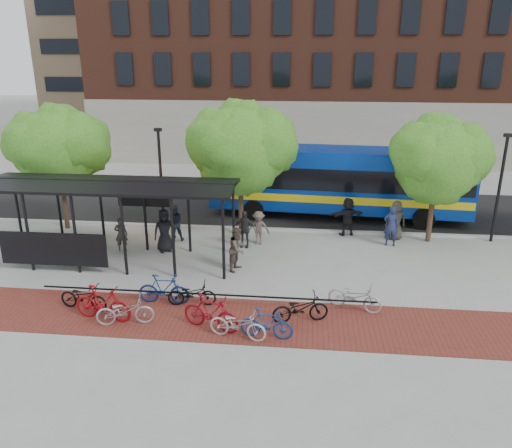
# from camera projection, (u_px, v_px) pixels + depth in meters

# --- Properties ---
(ground) EXTENTS (160.00, 160.00, 0.00)m
(ground) POSITION_uv_depth(u_px,v_px,m) (300.00, 263.00, 21.34)
(ground) COLOR #9E9E99
(ground) RESTS_ON ground
(asphalt_street) EXTENTS (160.00, 8.00, 0.01)m
(asphalt_street) POSITION_uv_depth(u_px,v_px,m) (303.00, 208.00, 28.85)
(asphalt_street) COLOR black
(asphalt_street) RESTS_ON ground
(curb) EXTENTS (160.00, 0.25, 0.12)m
(curb) POSITION_uv_depth(u_px,v_px,m) (302.00, 230.00, 25.07)
(curb) COLOR #B7B7B2
(curb) RESTS_ON ground
(brick_strip) EXTENTS (24.00, 3.00, 0.01)m
(brick_strip) POSITION_uv_depth(u_px,v_px,m) (238.00, 320.00, 16.83)
(brick_strip) COLOR maroon
(brick_strip) RESTS_ON ground
(bike_rack_rail) EXTENTS (12.00, 0.05, 0.95)m
(bike_rack_rail) POSITION_uv_depth(u_px,v_px,m) (206.00, 305.00, 17.81)
(bike_rack_rail) COLOR black
(bike_rack_rail) RESTS_ON ground
(building_brick) EXTENTS (55.00, 14.00, 20.00)m
(building_brick) POSITION_uv_depth(u_px,v_px,m) (431.00, 33.00, 41.49)
(building_brick) COLOR brown
(building_brick) RESTS_ON ground
(bus_shelter) EXTENTS (10.60, 3.07, 3.60)m
(bus_shelter) POSITION_uv_depth(u_px,v_px,m) (106.00, 193.00, 20.70)
(bus_shelter) COLOR black
(bus_shelter) RESTS_ON ground
(tree_a) EXTENTS (4.90, 4.00, 6.18)m
(tree_a) POSITION_uv_depth(u_px,v_px,m) (59.00, 146.00, 24.26)
(tree_a) COLOR #382619
(tree_a) RESTS_ON ground
(tree_b) EXTENTS (5.15, 4.20, 6.47)m
(tree_b) POSITION_uv_depth(u_px,v_px,m) (242.00, 145.00, 23.30)
(tree_b) COLOR #382619
(tree_b) RESTS_ON ground
(tree_c) EXTENTS (4.66, 3.80, 5.92)m
(tree_c) POSITION_uv_depth(u_px,v_px,m) (439.00, 157.00, 22.55)
(tree_c) COLOR #382619
(tree_c) RESTS_ON ground
(lamp_post_left) EXTENTS (0.35, 0.20, 5.12)m
(lamp_post_left) POSITION_uv_depth(u_px,v_px,m) (161.00, 177.00, 24.50)
(lamp_post_left) COLOR black
(lamp_post_left) RESTS_ON ground
(lamp_post_right) EXTENTS (0.35, 0.20, 5.12)m
(lamp_post_right) POSITION_uv_depth(u_px,v_px,m) (500.00, 185.00, 22.93)
(lamp_post_right) COLOR black
(lamp_post_right) RESTS_ON ground
(bus) EXTENTS (13.87, 3.96, 3.70)m
(bus) POSITION_uv_depth(u_px,v_px,m) (338.00, 178.00, 26.83)
(bus) COLOR #082F95
(bus) RESTS_ON ground
(bike_0) EXTENTS (1.90, 0.94, 0.95)m
(bike_0) POSITION_uv_depth(u_px,v_px,m) (83.00, 297.00, 17.40)
(bike_0) COLOR black
(bike_0) RESTS_ON ground
(bike_1) EXTENTS (2.14, 0.92, 1.24)m
(bike_1) POSITION_uv_depth(u_px,v_px,m) (103.00, 303.00, 16.67)
(bike_1) COLOR #A10E14
(bike_1) RESTS_ON ground
(bike_2) EXTENTS (2.00, 1.07, 1.00)m
(bike_2) POSITION_uv_depth(u_px,v_px,m) (125.00, 311.00, 16.43)
(bike_2) COLOR #98999B
(bike_2) RESTS_ON ground
(bike_3) EXTENTS (1.86, 0.55, 1.11)m
(bike_3) POSITION_uv_depth(u_px,v_px,m) (164.00, 289.00, 17.79)
(bike_3) COLOR navy
(bike_3) RESTS_ON ground
(bike_4) EXTENTS (1.77, 0.78, 0.90)m
(bike_4) POSITION_uv_depth(u_px,v_px,m) (192.00, 294.00, 17.69)
(bike_4) COLOR black
(bike_4) RESTS_ON ground
(bike_5) EXTENTS (2.08, 1.17, 1.21)m
(bike_5) POSITION_uv_depth(u_px,v_px,m) (211.00, 313.00, 16.09)
(bike_5) COLOR maroon
(bike_5) RESTS_ON ground
(bike_6) EXTENTS (1.98, 1.04, 0.99)m
(bike_6) POSITION_uv_depth(u_px,v_px,m) (238.00, 324.00, 15.63)
(bike_6) COLOR #B2B2B5
(bike_6) RESTS_ON ground
(bike_7) EXTENTS (1.73, 0.64, 1.02)m
(bike_7) POSITION_uv_depth(u_px,v_px,m) (267.00, 324.00, 15.64)
(bike_7) COLOR navy
(bike_7) RESTS_ON ground
(bike_8) EXTENTS (2.03, 1.16, 1.01)m
(bike_8) POSITION_uv_depth(u_px,v_px,m) (300.00, 308.00, 16.57)
(bike_8) COLOR black
(bike_8) RESTS_ON ground
(bike_10) EXTENTS (2.04, 1.31, 1.01)m
(bike_10) POSITION_uv_depth(u_px,v_px,m) (355.00, 296.00, 17.38)
(bike_10) COLOR #B1B1B4
(bike_10) RESTS_ON ground
(pedestrian_0) EXTENTS (1.14, 1.00, 1.97)m
(pedestrian_0) POSITION_uv_depth(u_px,v_px,m) (164.00, 230.00, 22.35)
(pedestrian_0) COLOR black
(pedestrian_0) RESTS_ON ground
(pedestrian_1) EXTENTS (0.63, 0.48, 1.57)m
(pedestrian_1) POSITION_uv_depth(u_px,v_px,m) (121.00, 234.00, 22.46)
(pedestrian_1) COLOR #39322D
(pedestrian_1) RESTS_ON ground
(pedestrian_2) EXTENTS (1.07, 0.97, 1.80)m
(pedestrian_2) POSITION_uv_depth(u_px,v_px,m) (174.00, 223.00, 23.62)
(pedestrian_2) COLOR #1B2A3F
(pedestrian_2) RESTS_ON ground
(pedestrian_3) EXTENTS (1.06, 0.63, 1.63)m
(pedestrian_3) POSITION_uv_depth(u_px,v_px,m) (259.00, 228.00, 23.18)
(pedestrian_3) COLOR brown
(pedestrian_3) RESTS_ON ground
(pedestrian_4) EXTENTS (1.05, 0.52, 1.73)m
(pedestrian_4) POSITION_uv_depth(u_px,v_px,m) (244.00, 229.00, 22.89)
(pedestrian_4) COLOR #2A2A2A
(pedestrian_4) RESTS_ON ground
(pedestrian_5) EXTENTS (1.86, 1.07, 1.91)m
(pedestrian_5) POSITION_uv_depth(u_px,v_px,m) (348.00, 217.00, 24.33)
(pedestrian_5) COLOR black
(pedestrian_5) RESTS_ON ground
(pedestrian_6) EXTENTS (0.98, 0.68, 1.90)m
(pedestrian_6) POSITION_uv_depth(u_px,v_px,m) (396.00, 220.00, 23.79)
(pedestrian_6) COLOR #403A33
(pedestrian_6) RESTS_ON ground
(pedestrian_7) EXTENTS (0.72, 0.49, 1.94)m
(pedestrian_7) POSITION_uv_depth(u_px,v_px,m) (391.00, 226.00, 23.00)
(pedestrian_7) COLOR #20294C
(pedestrian_7) RESTS_ON ground
(pedestrian_8) EXTENTS (0.97, 1.09, 1.85)m
(pedestrian_8) POSITION_uv_depth(u_px,v_px,m) (238.00, 249.00, 20.44)
(pedestrian_8) COLOR #4D4339
(pedestrian_8) RESTS_ON ground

